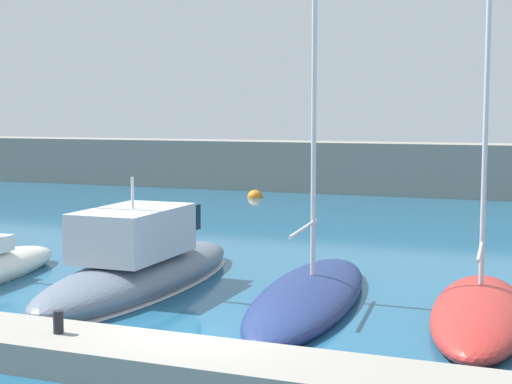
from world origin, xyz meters
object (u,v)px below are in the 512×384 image
motorboat_slate_second (141,266)px  sailboat_red_fourth (479,310)px  sailboat_navy_third (309,291)px  mooring_buoy_orange (255,197)px  dock_bollard (58,322)px

motorboat_slate_second → sailboat_red_fourth: 9.15m
motorboat_slate_second → sailboat_navy_third: sailboat_navy_third is taller
sailboat_red_fourth → mooring_buoy_orange: 27.30m
dock_bollard → motorboat_slate_second: bearing=106.3°
sailboat_navy_third → dock_bollard: 7.12m
motorboat_slate_second → sailboat_navy_third: bearing=-90.3°
sailboat_navy_third → sailboat_red_fourth: 4.25m
sailboat_navy_third → mooring_buoy_orange: (-10.51, 22.61, -0.30)m
sailboat_red_fourth → dock_bollard: 9.48m
motorboat_slate_second → dock_bollard: motorboat_slate_second is taller
mooring_buoy_orange → dock_bollard: size_ratio=1.99×
sailboat_red_fourth → mooring_buoy_orange: size_ratio=16.46×
motorboat_slate_second → mooring_buoy_orange: motorboat_slate_second is taller
mooring_buoy_orange → motorboat_slate_second: bearing=-76.1°
motorboat_slate_second → dock_bollard: (1.87, -6.39, 0.21)m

